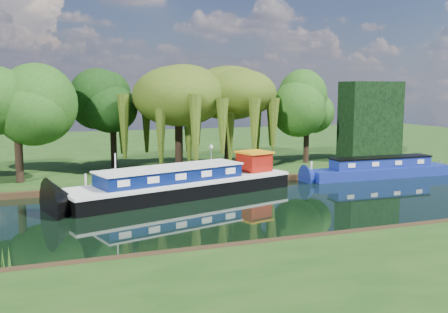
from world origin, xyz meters
name	(u,v)px	position (x,y,z in m)	size (l,w,h in m)	color
ground	(255,207)	(0.00, 0.00, 0.00)	(120.00, 120.00, 0.00)	black
far_bank	(150,148)	(0.00, 34.00, 0.23)	(120.00, 52.00, 0.45)	#14350E
dutch_barge	(184,183)	(-3.35, 5.04, 0.90)	(17.56, 8.39, 3.62)	black
narrowboat	(381,169)	(14.88, 6.61, 0.70)	(13.46, 2.45, 1.96)	navy
red_dinghy	(147,195)	(-5.85, 6.16, 0.00)	(2.39, 3.34, 0.69)	maroon
white_cruiser	(440,172)	(22.06, 7.21, 0.00)	(2.14, 2.48, 1.31)	silver
willow_left	(178,97)	(-1.28, 14.36, 6.95)	(7.47, 7.47, 8.95)	black
willow_right	(228,100)	(3.24, 13.66, 6.64)	(6.97, 6.97, 8.49)	black
tree_far_left	(16,104)	(-14.65, 12.10, 6.54)	(5.52, 5.52, 8.90)	black
tree_far_mid	(112,106)	(-6.73, 17.39, 6.16)	(5.06, 5.06, 8.28)	black
tree_far_right	(307,108)	(11.65, 14.12, 5.84)	(4.79, 4.79, 7.83)	black
conifer_hedge	(370,121)	(19.00, 14.00, 4.45)	(6.00, 3.00, 8.00)	black
lamppost	(211,152)	(0.50, 10.50, 2.42)	(0.36, 0.36, 2.56)	silver
mooring_posts	(207,173)	(-0.50, 8.40, 0.95)	(19.16, 0.16, 1.00)	silver
reeds_near	(422,218)	(6.87, -7.57, 0.55)	(33.70, 1.50, 1.10)	#1F4813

